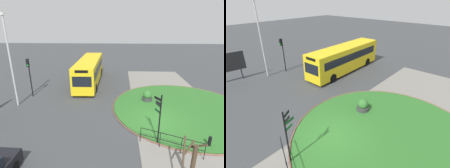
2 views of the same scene
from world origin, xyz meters
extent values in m
plane|color=#3D3F42|center=(0.00, 0.00, 0.00)|extent=(120.00, 120.00, 0.00)
cube|color=gray|center=(0.00, -2.14, 0.01)|extent=(32.00, 7.71, 0.02)
cylinder|color=#2D6B28|center=(2.47, -2.79, 0.05)|extent=(12.64, 12.64, 0.10)
torus|color=brown|center=(2.47, -2.79, 0.06)|extent=(12.95, 12.95, 0.11)
cylinder|color=black|center=(-2.97, 0.48, 1.69)|extent=(0.09, 0.09, 3.38)
sphere|color=black|center=(-2.97, 0.48, 3.43)|extent=(0.10, 0.10, 0.10)
cube|color=black|center=(-2.68, 0.65, 3.11)|extent=(0.52, 0.33, 0.15)
cube|color=black|center=(-2.72, 0.58, 2.84)|extent=(0.43, 0.21, 0.15)
cube|color=#195128|center=(-2.60, 0.57, 2.66)|extent=(0.65, 0.20, 0.15)
cube|color=#195128|center=(-2.67, 0.59, 2.27)|extent=(0.53, 0.23, 0.15)
cylinder|color=black|center=(-3.10, -2.77, 0.33)|extent=(0.20, 0.20, 0.66)
sphere|color=black|center=(-3.10, -2.77, 0.69)|extent=(0.19, 0.19, 0.19)
cube|color=black|center=(-3.56, -0.17, 1.07)|extent=(1.55, 3.51, 0.03)
cube|color=black|center=(-3.56, -0.17, 0.59)|extent=(1.55, 3.51, 0.03)
cylinder|color=black|center=(-2.80, 1.58, 0.54)|extent=(0.04, 0.04, 1.07)
cylinder|color=black|center=(-3.30, 0.42, 0.54)|extent=(0.04, 0.04, 1.07)
cylinder|color=black|center=(-3.81, -0.75, 0.54)|extent=(0.04, 0.04, 1.07)
cylinder|color=black|center=(-4.32, -1.92, 0.54)|extent=(0.04, 0.04, 1.07)
cube|color=yellow|center=(9.81, 7.00, 1.71)|extent=(11.03, 2.68, 2.88)
cube|color=black|center=(9.84, 5.76, 2.12)|extent=(9.66, 0.22, 0.88)
cube|color=black|center=(9.78, 8.24, 2.12)|extent=(9.66, 0.22, 0.88)
cube|color=black|center=(4.31, 6.89, 1.86)|extent=(0.06, 2.01, 1.10)
cube|color=black|center=(4.31, 6.89, 2.93)|extent=(0.05, 1.35, 0.28)
cylinder|color=black|center=(6.32, 5.80, 0.50)|extent=(1.01, 0.32, 1.00)
cylinder|color=black|center=(6.27, 8.05, 0.50)|extent=(1.01, 0.32, 1.00)
cylinder|color=black|center=(13.35, 5.94, 0.50)|extent=(1.01, 0.32, 1.00)
cylinder|color=black|center=(13.30, 8.20, 0.50)|extent=(1.01, 0.32, 1.00)
cube|color=#EAEACC|center=(-4.89, 8.77, 0.58)|extent=(0.03, 0.20, 0.12)
cylinder|color=black|center=(-5.72, 8.52, 0.32)|extent=(0.65, 0.24, 0.64)
cylinder|color=black|center=(4.73, 12.43, 2.07)|extent=(0.11, 0.11, 4.13)
cube|color=black|center=(4.53, 12.38, 3.74)|extent=(0.31, 0.31, 0.78)
sphere|color=black|center=(4.38, 12.35, 3.99)|extent=(0.16, 0.16, 0.16)
sphere|color=black|center=(4.38, 12.35, 3.74)|extent=(0.16, 0.16, 0.16)
sphere|color=green|center=(4.38, 12.35, 3.50)|extent=(0.16, 0.16, 0.16)
cylinder|color=#B7B7BC|center=(2.48, 12.84, 4.08)|extent=(0.16, 0.16, 8.16)
cylinder|color=silver|center=(2.48, 12.84, 8.28)|extent=(0.32, 0.32, 0.22)
cylinder|color=#383838|center=(3.97, 0.22, 0.21)|extent=(1.01, 1.01, 0.41)
sphere|color=#33702D|center=(3.97, 0.22, 0.69)|extent=(0.85, 0.85, 0.85)
cylinder|color=#423323|center=(-5.99, -0.55, 1.10)|extent=(0.22, 0.22, 2.21)
cylinder|color=#423323|center=(-5.84, -0.09, 1.78)|extent=(1.01, 0.40, 1.10)
cylinder|color=#423323|center=(-5.73, -0.37, 1.89)|extent=(0.46, 0.63, 0.60)
cylinder|color=#423323|center=(-5.74, -0.79, 2.01)|extent=(0.60, 0.60, 0.56)
camera|label=1|loc=(-13.12, 3.00, 7.51)|focal=29.04mm
camera|label=2|loc=(-6.55, -6.34, 8.60)|focal=28.46mm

